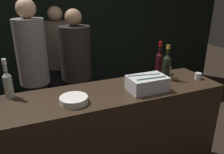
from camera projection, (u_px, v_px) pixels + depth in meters
The scene contains 12 objects.
wall_back_chalkboard at pixel (64, 21), 3.59m from camera, with size 6.40×0.06×2.80m.
bar_counter at pixel (113, 139), 2.09m from camera, with size 2.01×0.56×1.01m.
ice_bin_with_bottles at pixel (148, 82), 1.90m from camera, with size 0.34×0.22×0.13m.
bowl_white at pixel (74, 100), 1.69m from camera, with size 0.22×0.22×0.05m.
wine_glass at pixel (169, 66), 2.29m from camera, with size 0.07×0.07×0.13m.
candle_votive at pixel (198, 76), 2.17m from camera, with size 0.07×0.07×0.06m.
champagne_bottle at pixel (167, 65), 2.13m from camera, with size 0.08×0.08×0.35m.
white_wine_bottle at pixel (8, 82), 1.75m from camera, with size 0.07×0.07×0.33m.
red_wine_bottle_tall at pixel (159, 62), 2.23m from camera, with size 0.07×0.07×0.36m.
person_in_hoodie at pixel (76, 66), 2.91m from camera, with size 0.40×0.40×1.65m.
person_blond_tee at pixel (34, 68), 2.54m from camera, with size 0.34×0.34×1.77m.
person_grey_polo at pixel (59, 57), 3.36m from camera, with size 0.41×0.41×1.65m.
Camera 1 is at (-0.68, -1.33, 1.80)m, focal length 35.00 mm.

